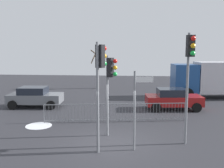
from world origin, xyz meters
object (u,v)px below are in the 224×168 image
(direction_sign_post, at_px, (136,107))
(car_red_far, at_px, (173,99))
(delivery_truck, at_px, (215,78))
(traffic_light_foreground_right, at_px, (100,72))
(traffic_light_rear_left, at_px, (189,64))
(traffic_light_mid_right, at_px, (110,78))
(car_grey_trailing, at_px, (35,97))
(bare_tree_left, at_px, (98,67))

(direction_sign_post, height_order, car_red_far, direction_sign_post)
(delivery_truck, bearing_deg, direction_sign_post, 57.80)
(traffic_light_foreground_right, distance_m, traffic_light_rear_left, 3.81)
(traffic_light_mid_right, bearing_deg, direction_sign_post, 59.68)
(car_grey_trailing, bearing_deg, direction_sign_post, -49.37)
(traffic_light_mid_right, bearing_deg, traffic_light_rear_left, 99.32)
(car_grey_trailing, height_order, delivery_truck, delivery_truck)
(direction_sign_post, xyz_separation_m, car_red_far, (2.57, 7.57, -1.07))
(car_red_far, height_order, car_grey_trailing, same)
(traffic_light_mid_right, distance_m, bare_tree_left, 15.39)
(traffic_light_foreground_right, height_order, direction_sign_post, traffic_light_foreground_right)
(traffic_light_mid_right, xyz_separation_m, bare_tree_left, (-2.91, 15.10, -0.46))
(direction_sign_post, distance_m, car_grey_trailing, 10.46)
(car_red_far, height_order, bare_tree_left, bare_tree_left)
(traffic_light_foreground_right, bearing_deg, direction_sign_post, 43.24)
(traffic_light_foreground_right, height_order, traffic_light_rear_left, traffic_light_rear_left)
(traffic_light_foreground_right, xyz_separation_m, direction_sign_post, (1.43, 0.28, -1.41))
(car_red_far, xyz_separation_m, car_grey_trailing, (-9.88, -0.18, 0.00))
(traffic_light_rear_left, bearing_deg, traffic_light_foreground_right, 4.13)
(traffic_light_rear_left, height_order, car_grey_trailing, traffic_light_rear_left)
(direction_sign_post, bearing_deg, traffic_light_rear_left, 11.02)
(direction_sign_post, bearing_deg, traffic_light_foreground_right, -177.80)
(car_red_far, bearing_deg, traffic_light_foreground_right, -122.51)
(traffic_light_mid_right, relative_size, traffic_light_foreground_right, 0.87)
(traffic_light_rear_left, relative_size, car_red_far, 1.23)
(delivery_truck, bearing_deg, traffic_light_foreground_right, 53.58)
(traffic_light_rear_left, distance_m, car_red_far, 7.33)
(traffic_light_foreground_right, distance_m, delivery_truck, 15.31)
(direction_sign_post, bearing_deg, car_red_far, 62.47)
(traffic_light_rear_left, distance_m, delivery_truck, 12.74)
(direction_sign_post, relative_size, delivery_truck, 0.46)
(car_red_far, height_order, delivery_truck, delivery_truck)
(direction_sign_post, distance_m, car_red_far, 8.07)
(direction_sign_post, bearing_deg, delivery_truck, 52.75)
(bare_tree_left, bearing_deg, traffic_light_rear_left, -68.32)
(traffic_light_mid_right, xyz_separation_m, direction_sign_post, (1.22, -1.64, -0.99))
(traffic_light_rear_left, relative_size, delivery_truck, 0.67)
(traffic_light_rear_left, distance_m, car_grey_trailing, 11.92)
(traffic_light_mid_right, height_order, traffic_light_rear_left, traffic_light_rear_left)
(traffic_light_foreground_right, relative_size, bare_tree_left, 1.00)
(traffic_light_rear_left, xyz_separation_m, direction_sign_post, (-2.22, -0.80, -1.70))
(car_grey_trailing, relative_size, delivery_truck, 0.54)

